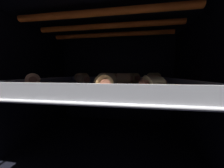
{
  "coord_description": "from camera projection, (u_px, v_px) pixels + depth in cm",
  "views": [
    {
      "loc": [
        6.56,
        -34.2,
        22.65
      ],
      "look_at": [
        0.0,
        9.51,
        18.54
      ],
      "focal_mm": 18.41,
      "sensor_mm": 36.0,
      "label": 1
    }
  ],
  "objects": [
    {
      "name": "pig_in_blanket_mid_8",
      "position": [
        83.0,
        78.0,
        0.42
      ],
      "size": [
        4.07,
        5.53,
        3.32
      ],
      "rotation": [
        0.0,
        0.0,
        2.9
      ],
      "color": "tan",
      "rests_on": "baking_tray_mid"
    },
    {
      "name": "oven_rack_mid",
      "position": [
        107.0,
        88.0,
        0.35
      ],
      "size": [
        50.19,
        40.34,
        0.65
      ],
      "color": "#B7B7BC"
    },
    {
      "name": "pig_in_blanket_mid_3",
      "position": [
        133.0,
        78.0,
        0.4
      ],
      "size": [
        5.13,
        5.92,
        3.31
      ],
      "rotation": [
        0.0,
        0.0,
        0.66
      ],
      "color": "tan",
      "rests_on": "baking_tray_mid"
    },
    {
      "name": "heating_element",
      "position": [
        107.0,
        26.0,
        0.33
      ],
      "size": [
        42.13,
        16.68,
        1.59
      ],
      "color": "#F25919"
    },
    {
      "name": "baking_tray_mid",
      "position": [
        107.0,
        85.0,
        0.35
      ],
      "size": [
        42.38,
        36.52,
        2.69
      ],
      "color": "silver",
      "rests_on": "oven_rack_mid"
    },
    {
      "name": "ground_plane",
      "position": [
        108.0,
        146.0,
        0.37
      ],
      "size": [
        55.06,
        43.56,
        1.2
      ],
      "primitive_type": "cube",
      "color": "black"
    },
    {
      "name": "pig_in_blanket_mid_4",
      "position": [
        33.0,
        79.0,
        0.3
      ],
      "size": [
        4.95,
        5.14,
        3.23
      ],
      "rotation": [
        0.0,
        0.0,
        0.75
      ],
      "color": "tan",
      "rests_on": "baking_tray_mid"
    },
    {
      "name": "pig_in_blanket_mid_1",
      "position": [
        107.0,
        81.0,
        0.25
      ],
      "size": [
        4.23,
        4.92,
        3.27
      ],
      "rotation": [
        0.0,
        0.0,
        5.84
      ],
      "color": "tan",
      "rests_on": "baking_tray_mid"
    },
    {
      "name": "pig_in_blanket_mid_0",
      "position": [
        113.0,
        77.0,
        0.49
      ],
      "size": [
        4.72,
        4.72,
        3.23
      ],
      "rotation": [
        0.0,
        0.0,
        3.93
      ],
      "color": "tan",
      "rests_on": "baking_tray_mid"
    },
    {
      "name": "oven_wall_back",
      "position": [
        116.0,
        80.0,
        0.56
      ],
      "size": [
        55.06,
        1.2,
        38.96
      ],
      "primitive_type": "cube",
      "color": "black",
      "rests_on": "ground_plane"
    },
    {
      "name": "pig_in_blanket_mid_6",
      "position": [
        83.0,
        79.0,
        0.35
      ],
      "size": [
        5.39,
        4.74,
        2.74
      ],
      "rotation": [
        0.0,
        0.0,
        4.04
      ],
      "color": "tan",
      "rests_on": "baking_tray_mid"
    },
    {
      "name": "pig_in_blanket_mid_9",
      "position": [
        103.0,
        83.0,
        0.2
      ],
      "size": [
        3.96,
        5.42,
        2.93
      ],
      "rotation": [
        0.0,
        0.0,
        0.4
      ],
      "color": "tan",
      "rests_on": "baking_tray_mid"
    },
    {
      "name": "oven_ceiling",
      "position": [
        107.0,
        15.0,
        0.33
      ],
      "size": [
        55.06,
        43.56,
        1.2
      ],
      "primitive_type": "cube",
      "color": "black"
    },
    {
      "name": "pig_in_blanket_mid_2",
      "position": [
        80.0,
        77.0,
        0.46
      ],
      "size": [
        5.86,
        4.55,
        3.14
      ],
      "rotation": [
        0.0,
        0.0,
        4.19
      ],
      "color": "tan",
      "rests_on": "baking_tray_mid"
    },
    {
      "name": "pig_in_blanket_mid_11",
      "position": [
        153.0,
        84.0,
        0.21
      ],
      "size": [
        5.44,
        4.55,
        2.63
      ],
      "rotation": [
        0.0,
        0.0,
        2.21
      ],
      "color": "tan",
      "rests_on": "baking_tray_mid"
    },
    {
      "name": "oven_wall_left",
      "position": [
        29.0,
        83.0,
        0.39
      ],
      "size": [
        1.2,
        41.16,
        38.96
      ],
      "primitive_type": "cube",
      "color": "black",
      "rests_on": "ground_plane"
    },
    {
      "name": "pig_in_blanket_mid_10",
      "position": [
        151.0,
        81.0,
        0.27
      ],
      "size": [
        4.45,
        3.71,
        2.78
      ],
      "rotation": [
        0.0,
        0.0,
        1.99
      ],
      "color": "tan",
      "rests_on": "baking_tray_mid"
    },
    {
      "name": "oven_wall_right",
      "position": [
        205.0,
        85.0,
        0.31
      ],
      "size": [
        1.2,
        41.16,
        38.96
      ],
      "primitive_type": "cube",
      "color": "black",
      "rests_on": "ground_plane"
    },
    {
      "name": "pig_in_blanket_mid_5",
      "position": [
        123.0,
        79.0,
        0.33
      ],
      "size": [
        5.42,
        3.65,
        3.26
      ],
      "rotation": [
        0.0,
        0.0,
        1.68
      ],
      "color": "tan",
      "rests_on": "baking_tray_mid"
    },
    {
      "name": "pig_in_blanket_mid_7",
      "position": [
        154.0,
        78.0,
        0.35
      ],
      "size": [
        4.5,
        4.74,
        3.39
      ],
      "rotation": [
        0.0,
        0.0,
        0.63
      ],
      "color": "tan",
      "rests_on": "baking_tray_mid"
    }
  ]
}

